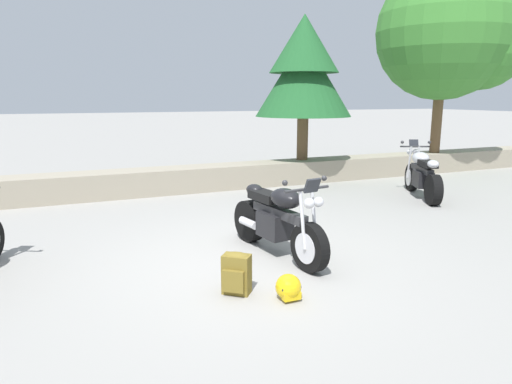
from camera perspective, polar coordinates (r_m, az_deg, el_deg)
name	(u,v)px	position (r m, az deg, el deg)	size (l,w,h in m)	color
ground_plane	(241,262)	(6.03, -1.86, -8.78)	(120.00, 120.00, 0.00)	gray
stone_wall	(165,181)	(10.44, -11.38, 1.41)	(36.00, 0.80, 0.55)	gray
motorcycle_black_centre	(278,221)	(6.14, 2.74, -3.64)	(0.74, 2.06, 1.18)	black
motorcycle_silver_far_right	(422,175)	(10.35, 20.12, 2.02)	(1.09, 1.94, 1.18)	black
rider_backpack	(236,272)	(5.05, -2.47, -10.04)	(0.35, 0.35, 0.47)	brown
rider_helmet	(289,288)	(4.95, 4.13, -11.87)	(0.28, 0.28, 0.28)	yellow
pine_tree_far_left	(304,68)	(11.64, 6.03, 15.17)	(2.39, 2.39, 3.54)	brown
leafy_tree_mid_left	(452,35)	(14.17, 23.37, 17.61)	(3.85, 3.67, 5.14)	brown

